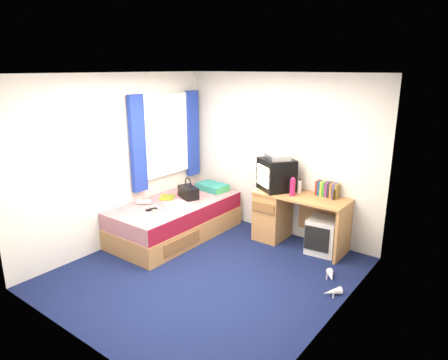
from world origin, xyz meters
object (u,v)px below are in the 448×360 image
Objects in this scene: bed at (176,219)px; colour_swatch_fan at (154,210)px; storage_cube at (323,236)px; magazine at (167,197)px; picture_frame at (335,194)px; crt_tv at (276,174)px; pillow at (212,187)px; vcr at (277,156)px; white_heels at (331,283)px; pink_water_bottle at (293,188)px; desk at (284,214)px; remote_control at (151,209)px; towel at (179,207)px; aerosol_can at (300,187)px; handbag at (188,192)px; water_bottle at (144,202)px.

colour_swatch_fan is (0.02, -0.45, 0.28)m from bed.
magazine reaches higher than storage_cube.
crt_tv is at bearing -175.41° from picture_frame.
vcr reaches higher than pillow.
white_heels is at bearing -0.62° from magazine.
magazine is at bearing -159.18° from pink_water_bottle.
desk is (1.29, 0.05, -0.19)m from pillow.
storage_cube is 2.40m from remote_control.
towel is (-1.24, -0.96, -0.28)m from pink_water_bottle.
vcr is (-0.15, 0.00, 0.84)m from desk.
pink_water_bottle reaches higher than desk.
vcr is 1.92m from remote_control.
bed is at bearing -154.43° from pink_water_bottle.
crt_tv is 2.79× the size of colour_swatch_fan.
desk reaches higher than colour_swatch_fan.
picture_frame is 0.88× the size of remote_control.
magazine is at bearing -154.33° from aerosol_can.
bed is at bearing -74.11° from handbag.
magazine is at bearing 82.85° from water_bottle.
bed is 0.53m from colour_swatch_fan.
bed is 14.29× the size of picture_frame.
towel is (-1.06, -1.07, 0.18)m from desk.
vcr is at bearing 146.90° from white_heels.
remote_control is (-0.09, -1.25, -0.04)m from pillow.
pillow is 2.47× the size of water_bottle.
water_bottle is (-1.50, -1.20, -0.40)m from crt_tv.
desk is at bearing 38.17° from vcr.
handbag reaches higher than storage_cube.
remote_control is (-1.23, -1.30, -0.69)m from vcr.
white_heels is at bearing 8.04° from water_bottle.
towel is at bearing -154.75° from storage_cube.
vcr reaches higher than picture_frame.
storage_cube is at bearing 27.20° from water_bottle.
handbag is (-0.04, -0.53, 0.04)m from pillow.
water_bottle is (-0.05, -0.42, 0.03)m from magazine.
handbag is 0.71m from colour_swatch_fan.
colour_swatch_fan is (-1.52, -1.18, -0.32)m from pink_water_bottle.
pillow is 3.53× the size of picture_frame.
picture_frame reaches higher than handbag.
vcr is 1.93× the size of water_bottle.
white_heels is (0.47, -0.78, -0.21)m from storage_cube.
water_bottle is 1.25× the size of remote_control.
storage_cube is 3.07× the size of remote_control.
pink_water_bottle is 1.92m from magazine.
aerosol_can is at bearing 34.75° from water_bottle.
pink_water_bottle reaches higher than pillow.
bed is 12.50× the size of remote_control.
picture_frame is (0.85, 0.11, -0.16)m from crt_tv.
picture_frame is 0.64× the size of colour_swatch_fan.
bed reaches higher than white_heels.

